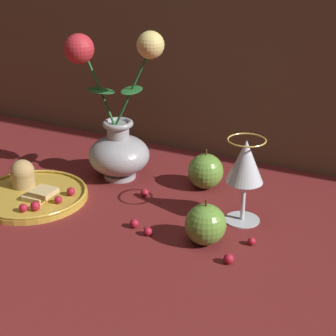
% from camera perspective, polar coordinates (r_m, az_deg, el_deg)
% --- Properties ---
extents(ground_plane, '(2.40, 2.40, 0.00)m').
position_cam_1_polar(ground_plane, '(1.11, -1.29, -3.46)').
color(ground_plane, maroon).
rests_on(ground_plane, ground).
extents(vase, '(0.22, 0.13, 0.32)m').
position_cam_1_polar(vase, '(1.18, -5.25, 3.51)').
color(vase, '#A3A3A8').
rests_on(vase, ground_plane).
extents(plate_with_pastries, '(0.22, 0.22, 0.07)m').
position_cam_1_polar(plate_with_pastries, '(1.15, -13.78, -2.30)').
color(plate_with_pastries, gold).
rests_on(plate_with_pastries, ground_plane).
extents(wine_glass, '(0.07, 0.07, 0.16)m').
position_cam_1_polar(wine_glass, '(1.00, 7.86, 0.33)').
color(wine_glass, silver).
rests_on(wine_glass, ground_plane).
extents(apple_beside_vase, '(0.07, 0.07, 0.08)m').
position_cam_1_polar(apple_beside_vase, '(0.96, 3.83, -5.74)').
color(apple_beside_vase, '#669938').
rests_on(apple_beside_vase, ground_plane).
extents(apple_near_glass, '(0.07, 0.07, 0.09)m').
position_cam_1_polar(apple_near_glass, '(1.15, 3.84, -0.33)').
color(apple_near_glass, '#669938').
rests_on(apple_near_glass, ground_plane).
extents(berry_near_plate, '(0.01, 0.01, 0.01)m').
position_cam_1_polar(berry_near_plate, '(0.98, 8.49, -7.36)').
color(berry_near_plate, '#AD192D').
rests_on(berry_near_plate, ground_plane).
extents(berry_front_center, '(0.02, 0.02, 0.02)m').
position_cam_1_polar(berry_front_center, '(1.02, -3.45, -5.64)').
color(berry_front_center, '#AD192D').
rests_on(berry_front_center, ground_plane).
extents(berry_by_glass_stem, '(0.02, 0.02, 0.02)m').
position_cam_1_polar(berry_by_glass_stem, '(0.92, 6.19, -9.16)').
color(berry_by_glass_stem, '#AD192D').
rests_on(berry_by_glass_stem, ground_plane).
extents(berry_under_candlestick, '(0.02, 0.02, 0.02)m').
position_cam_1_polar(berry_under_candlestick, '(0.99, -2.07, -6.46)').
color(berry_under_candlestick, '#AD192D').
rests_on(berry_under_candlestick, ground_plane).
extents(berry_far_right, '(0.02, 0.02, 0.02)m').
position_cam_1_polar(berry_far_right, '(1.13, -2.38, -2.53)').
color(berry_far_right, '#AD192D').
rests_on(berry_far_right, ground_plane).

